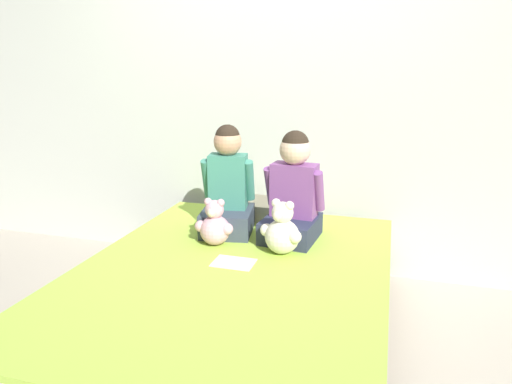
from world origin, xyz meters
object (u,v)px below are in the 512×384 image
(teddy_bear_held_by_left_child, at_px, (215,225))
(teddy_bear_held_by_right_child, at_px, (282,231))
(pillow_at_headboard, at_px, (273,210))
(bed, at_px, (232,308))
(child_on_right, at_px, (293,193))
(sign_card, at_px, (234,263))
(child_on_left, at_px, (228,188))

(teddy_bear_held_by_left_child, relative_size, teddy_bear_held_by_right_child, 0.91)
(teddy_bear_held_by_right_child, height_order, pillow_at_headboard, teddy_bear_held_by_right_child)
(bed, relative_size, child_on_right, 3.19)
(bed, relative_size, teddy_bear_held_by_right_child, 6.74)
(teddy_bear_held_by_right_child, relative_size, sign_card, 1.41)
(teddy_bear_held_by_left_child, distance_m, pillow_at_headboard, 0.59)
(teddy_bear_held_by_left_child, bearing_deg, child_on_left, 91.53)
(teddy_bear_held_by_right_child, bearing_deg, sign_card, -116.55)
(child_on_left, xyz_separation_m, teddy_bear_held_by_left_child, (0.00, -0.23, -0.15))
(child_on_left, bearing_deg, sign_card, -76.91)
(bed, distance_m, teddy_bear_held_by_left_child, 0.47)
(bed, bearing_deg, teddy_bear_held_by_left_child, 125.70)
(child_on_right, relative_size, sign_card, 2.97)
(child_on_left, height_order, teddy_bear_held_by_left_child, child_on_left)
(child_on_right, xyz_separation_m, teddy_bear_held_by_left_child, (-0.39, -0.24, -0.15))
(child_on_right, relative_size, teddy_bear_held_by_right_child, 2.11)
(child_on_right, bearing_deg, sign_card, -109.35)
(child_on_right, height_order, sign_card, child_on_right)
(bed, xyz_separation_m, child_on_right, (0.20, 0.51, 0.49))
(teddy_bear_held_by_left_child, bearing_deg, bed, -53.97)
(child_on_left, relative_size, teddy_bear_held_by_left_child, 2.40)
(teddy_bear_held_by_left_child, bearing_deg, pillow_at_headboard, 71.01)
(teddy_bear_held_by_right_child, bearing_deg, child_on_right, 108.29)
(bed, distance_m, child_on_right, 0.73)
(bed, bearing_deg, pillow_at_headboard, 90.00)
(child_on_left, bearing_deg, teddy_bear_held_by_left_child, -98.68)
(teddy_bear_held_by_left_child, relative_size, pillow_at_headboard, 0.49)
(child_on_right, bearing_deg, pillow_at_headboard, 127.55)
(pillow_at_headboard, bearing_deg, bed, -90.00)
(child_on_right, xyz_separation_m, pillow_at_headboard, (-0.20, 0.32, -0.21))
(bed, xyz_separation_m, child_on_left, (-0.20, 0.50, 0.49))
(bed, bearing_deg, sign_card, 100.05)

